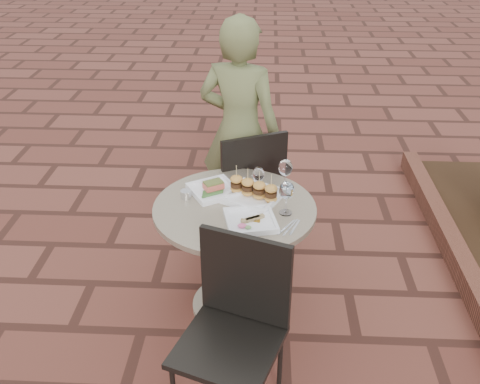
{
  "coord_description": "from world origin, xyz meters",
  "views": [
    {
      "loc": [
        0.28,
        -2.68,
        2.26
      ],
      "look_at": [
        0.15,
        -0.18,
        0.82
      ],
      "focal_mm": 40.0,
      "sensor_mm": 36.0,
      "label": 1
    }
  ],
  "objects_px": {
    "plate_salmon": "(214,189)",
    "plate_sliders": "(253,192)",
    "plate_tuna": "(250,220)",
    "chair_near": "(236,317)",
    "chair_far": "(248,183)",
    "cafe_table": "(235,243)",
    "diner": "(240,132)"
  },
  "relations": [
    {
      "from": "chair_near",
      "to": "plate_sliders",
      "type": "height_order",
      "value": "chair_near"
    },
    {
      "from": "diner",
      "to": "plate_salmon",
      "type": "distance_m",
      "value": 0.74
    },
    {
      "from": "chair_near",
      "to": "plate_sliders",
      "type": "bearing_deg",
      "value": 105.82
    },
    {
      "from": "chair_far",
      "to": "plate_salmon",
      "type": "distance_m",
      "value": 0.52
    },
    {
      "from": "plate_salmon",
      "to": "plate_tuna",
      "type": "bearing_deg",
      "value": -54.45
    },
    {
      "from": "plate_salmon",
      "to": "plate_tuna",
      "type": "height_order",
      "value": "plate_salmon"
    },
    {
      "from": "cafe_table",
      "to": "plate_sliders",
      "type": "relative_size",
      "value": 2.39
    },
    {
      "from": "chair_far",
      "to": "plate_salmon",
      "type": "bearing_deg",
      "value": 43.57
    },
    {
      "from": "chair_far",
      "to": "diner",
      "type": "relative_size",
      "value": 0.59
    },
    {
      "from": "chair_near",
      "to": "plate_salmon",
      "type": "xyz_separation_m",
      "value": [
        -0.18,
        0.82,
        0.2
      ]
    },
    {
      "from": "chair_far",
      "to": "plate_salmon",
      "type": "xyz_separation_m",
      "value": [
        -0.18,
        -0.45,
        0.2
      ]
    },
    {
      "from": "diner",
      "to": "plate_salmon",
      "type": "bearing_deg",
      "value": 98.07
    },
    {
      "from": "chair_far",
      "to": "diner",
      "type": "distance_m",
      "value": 0.38
    },
    {
      "from": "cafe_table",
      "to": "chair_far",
      "type": "distance_m",
      "value": 0.6
    },
    {
      "from": "chair_near",
      "to": "plate_salmon",
      "type": "distance_m",
      "value": 0.86
    },
    {
      "from": "chair_far",
      "to": "cafe_table",
      "type": "bearing_deg",
      "value": 60.76
    },
    {
      "from": "plate_tuna",
      "to": "chair_near",
      "type": "bearing_deg",
      "value": -95.01
    },
    {
      "from": "chair_near",
      "to": "plate_sliders",
      "type": "distance_m",
      "value": 0.79
    },
    {
      "from": "chair_far",
      "to": "plate_sliders",
      "type": "relative_size",
      "value": 2.47
    },
    {
      "from": "diner",
      "to": "plate_sliders",
      "type": "bearing_deg",
      "value": 115.21
    },
    {
      "from": "plate_tuna",
      "to": "diner",
      "type": "bearing_deg",
      "value": 96.06
    },
    {
      "from": "chair_far",
      "to": "diner",
      "type": "height_order",
      "value": "diner"
    },
    {
      "from": "chair_near",
      "to": "chair_far",
      "type": "bearing_deg",
      "value": 109.59
    },
    {
      "from": "chair_far",
      "to": "chair_near",
      "type": "distance_m",
      "value": 1.27
    },
    {
      "from": "chair_near",
      "to": "plate_salmon",
      "type": "bearing_deg",
      "value": 122.0
    },
    {
      "from": "chair_far",
      "to": "plate_tuna",
      "type": "distance_m",
      "value": 0.78
    },
    {
      "from": "plate_tuna",
      "to": "plate_sliders",
      "type": "bearing_deg",
      "value": 88.22
    },
    {
      "from": "chair_far",
      "to": "plate_sliders",
      "type": "height_order",
      "value": "chair_far"
    },
    {
      "from": "chair_near",
      "to": "plate_sliders",
      "type": "xyz_separation_m",
      "value": [
        0.05,
        0.76,
        0.22
      ]
    },
    {
      "from": "cafe_table",
      "to": "chair_far",
      "type": "xyz_separation_m",
      "value": [
        0.05,
        0.59,
        0.07
      ]
    },
    {
      "from": "plate_salmon",
      "to": "plate_sliders",
      "type": "bearing_deg",
      "value": -14.75
    },
    {
      "from": "plate_sliders",
      "to": "cafe_table",
      "type": "bearing_deg",
      "value": -139.46
    }
  ]
}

